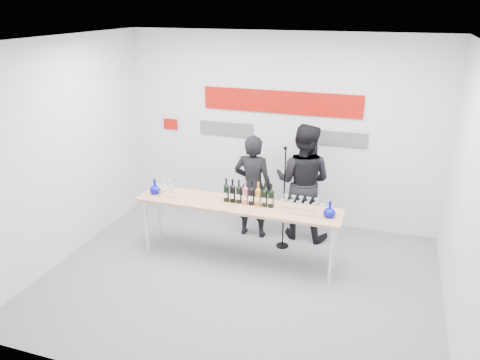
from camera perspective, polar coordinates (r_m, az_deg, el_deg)
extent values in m
plane|color=slate|center=(6.26, -0.04, -11.93)|extent=(5.00, 5.00, 0.00)
cube|color=silver|center=(7.42, 4.92, 6.09)|extent=(5.00, 0.04, 3.00)
cube|color=#A30F06|center=(7.29, 4.97, 9.45)|extent=(2.50, 0.02, 0.35)
cube|color=#59595E|center=(7.66, -1.73, 6.24)|extent=(0.90, 0.02, 0.22)
cube|color=#59595E|center=(7.26, 11.78, 4.96)|extent=(0.90, 0.02, 0.22)
cube|color=#A30F06|center=(8.05, -8.47, 6.75)|extent=(0.25, 0.02, 0.18)
cube|color=tan|center=(6.32, -0.29, -3.07)|extent=(2.81, 0.57, 0.04)
cylinder|color=silver|center=(6.84, -11.30, -5.43)|extent=(0.05, 0.05, 0.81)
cylinder|color=silver|center=(6.09, 11.04, -8.90)|extent=(0.05, 0.05, 0.81)
cylinder|color=silver|center=(7.14, -9.85, -4.18)|extent=(0.05, 0.05, 0.81)
cylinder|color=silver|center=(6.42, 11.51, -7.30)|extent=(0.05, 0.05, 0.81)
imported|color=black|center=(7.01, 1.57, -0.80)|extent=(0.59, 0.40, 1.60)
imported|color=black|center=(7.01, 7.67, -0.23)|extent=(0.92, 0.75, 1.77)
cylinder|color=black|center=(7.02, 5.17, -7.96)|extent=(0.18, 0.18, 0.02)
cylinder|color=black|center=(6.70, 5.38, -2.38)|extent=(0.02, 0.02, 1.51)
sphere|color=black|center=(6.40, 5.55, 3.89)|extent=(0.05, 0.05, 0.05)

